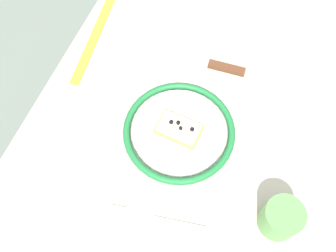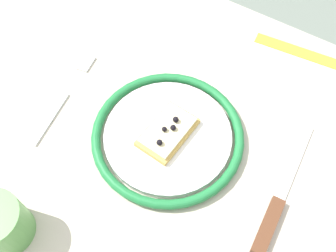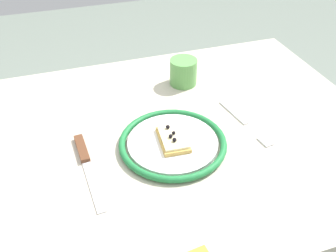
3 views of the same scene
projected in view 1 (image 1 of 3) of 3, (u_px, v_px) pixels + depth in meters
ground_plane at (189, 206)px, 1.53m from camera, size 6.00×6.00×0.00m
dining_table at (202, 142)px, 0.95m from camera, size 1.14×0.77×0.75m
plate at (179, 131)px, 0.84m from camera, size 0.25×0.25×0.02m
pizza_slice_near at (179, 129)px, 0.83m from camera, size 0.07×0.10×0.03m
knife at (215, 65)px, 0.92m from camera, size 0.03×0.24×0.01m
fork at (157, 220)px, 0.76m from camera, size 0.05×0.20×0.00m
cup at (281, 218)px, 0.73m from camera, size 0.08×0.08×0.08m
measuring_tape at (98, 28)px, 0.98m from camera, size 0.35×0.06×0.00m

